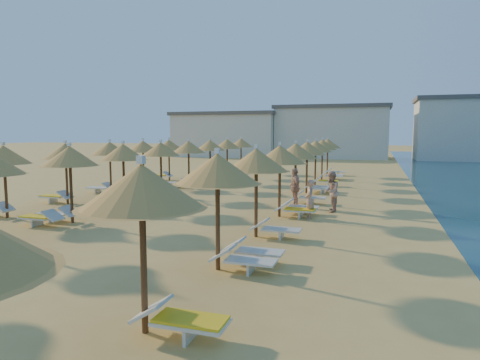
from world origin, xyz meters
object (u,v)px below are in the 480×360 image
(parasol_row_east, at_px, (288,154))
(beachgoer_b, at_px, (331,192))
(beachgoer_c, at_px, (295,188))
(parasol_row_west, at_px, (143,151))
(beachgoer_a, at_px, (310,199))

(parasol_row_east, relative_size, beachgoer_b, 19.53)
(beachgoer_c, bearing_deg, beachgoer_b, 39.32)
(parasol_row_west, relative_size, beachgoer_b, 19.53)
(beachgoer_b, bearing_deg, parasol_row_west, -90.84)
(parasol_row_east, height_order, parasol_row_west, same)
(beachgoer_b, distance_m, beachgoer_a, 1.89)
(beachgoer_b, height_order, beachgoer_a, beachgoer_b)
(parasol_row_east, xyz_separation_m, beachgoer_b, (1.98, -0.07, -1.69))
(parasol_row_west, xyz_separation_m, beachgoer_c, (7.80, 0.63, -1.65))
(parasol_row_east, height_order, beachgoer_b, parasol_row_east)
(parasol_row_west, xyz_separation_m, beachgoer_b, (9.58, -0.07, -1.69))
(beachgoer_c, bearing_deg, parasol_row_west, -114.74)
(beachgoer_b, bearing_deg, beachgoer_c, -111.76)
(parasol_row_west, bearing_deg, beachgoer_c, 4.59)
(beachgoer_c, bearing_deg, parasol_row_east, -46.79)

